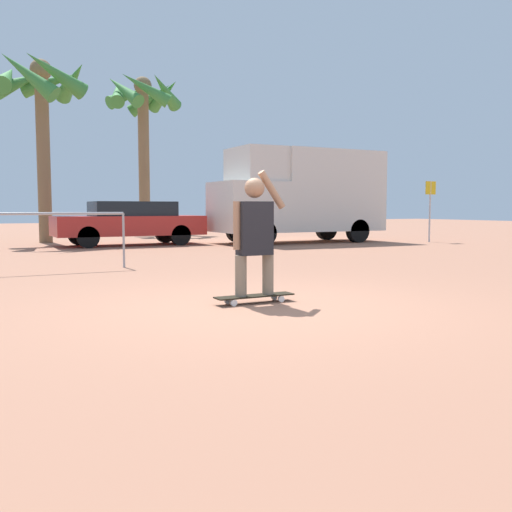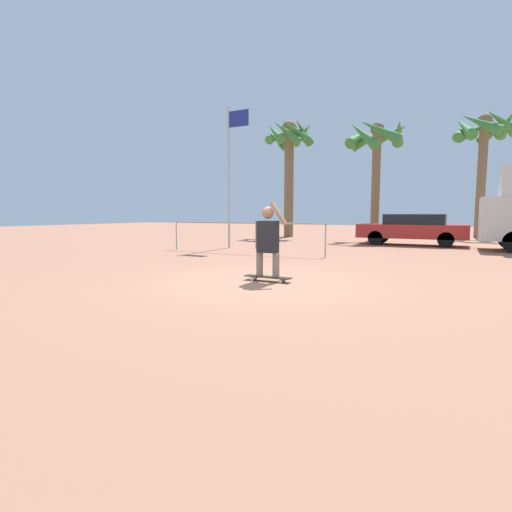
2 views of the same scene
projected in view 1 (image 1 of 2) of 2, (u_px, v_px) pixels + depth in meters
ground_plane at (259, 306)px, 6.70m from camera, size 80.00×80.00×0.00m
skateboard at (255, 297)px, 6.92m from camera, size 1.00×0.22×0.10m
person_skateboarder at (254, 230)px, 6.85m from camera, size 0.70×0.24×1.52m
camper_van at (301, 193)px, 18.98m from camera, size 5.74×2.13×3.06m
parked_car_red at (130, 222)px, 17.58m from camera, size 4.49×1.72×1.35m
palm_tree_near_van at (143, 106)px, 25.18m from camera, size 3.50×3.54×7.02m
palm_tree_center_background at (40, 93)px, 18.59m from camera, size 3.12×3.28×6.11m
street_sign at (430, 203)px, 19.21m from camera, size 0.44×0.06×2.04m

